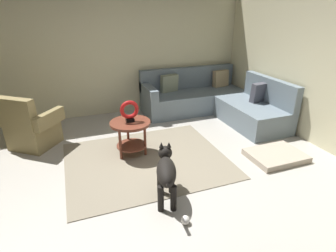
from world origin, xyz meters
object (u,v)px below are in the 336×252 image
torus_sculpture (129,111)px  dog (166,171)px  armchair (31,128)px  dog_toy_ball (185,220)px  sectional_couch (214,101)px  side_table (131,129)px  dog_bed_mat (276,156)px

torus_sculpture → dog: torus_sculpture is taller
armchair → dog: bearing=-14.6°
armchair → dog_toy_ball: size_ratio=10.54×
sectional_couch → side_table: sectional_couch is taller
dog_bed_mat → dog_toy_ball: 1.97m
dog → sectional_couch: bearing=67.6°
sectional_couch → dog_bed_mat: bearing=-90.4°
torus_sculpture → dog_toy_ball: (0.17, -1.65, -0.66)m
sectional_couch → dog_toy_ball: sectional_couch is taller
armchair → dog_bed_mat: (3.41, -1.68, -0.28)m
dog_toy_ball → dog_bed_mat: bearing=22.8°
armchair → sectional_couch: bearing=41.7°
armchair → dog: 2.53m
dog_bed_mat → dog: size_ratio=0.97×
dog_bed_mat → dog: dog is taller
side_table → torus_sculpture: bearing=-89.6°
side_table → dog: (0.13, -1.20, -0.04)m
dog → dog_toy_ball: bearing=-66.8°
sectional_couch → dog: sectional_couch is taller
side_table → dog: dog is taller
dog → dog_toy_ball: 0.56m
side_table → dog: size_ratio=0.73×
armchair → dog_toy_ball: bearing=-19.4°
armchair → torus_sculpture: armchair is taller
sectional_couch → armchair: 3.44m
side_table → armchair: bearing=150.7°
torus_sculpture → dog: size_ratio=0.40×
sectional_couch → torus_sculpture: bearing=-152.3°
dog_bed_mat → dog: bearing=-170.5°
sectional_couch → dog_bed_mat: size_ratio=2.81×
torus_sculpture → dog: (0.13, -1.20, -0.33)m
side_table → torus_sculpture: torus_sculpture is taller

